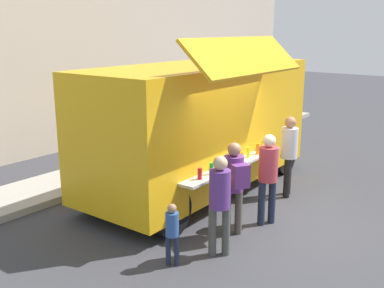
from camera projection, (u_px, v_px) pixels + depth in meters
The scene contains 8 objects.
ground_plane at pixel (270, 222), 8.67m from camera, with size 60.00×60.00×0.00m, color #38383D.
food_truck_main at pixel (201, 123), 10.04m from camera, with size 5.99×3.08×3.44m.
trash_bin at pixel (219, 127), 14.76m from camera, with size 0.60×0.60×0.98m, color #2C5C39.
customer_front_ordering at pixel (268, 171), 8.35m from camera, with size 0.35×0.35×1.74m.
customer_mid_with_backpack at pixel (235, 180), 7.85m from camera, with size 0.48×0.55×1.70m.
customer_rear_waiting at pixel (220, 197), 7.17m from camera, with size 0.34×0.34×1.68m.
customer_extra_browsing at pixel (289, 149), 9.79m from camera, with size 0.36×0.36×1.78m.
child_near_queue at pixel (172, 229), 6.93m from camera, with size 0.21×0.21×1.02m.
Camera 1 is at (-7.24, -3.80, 3.58)m, focal length 42.45 mm.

